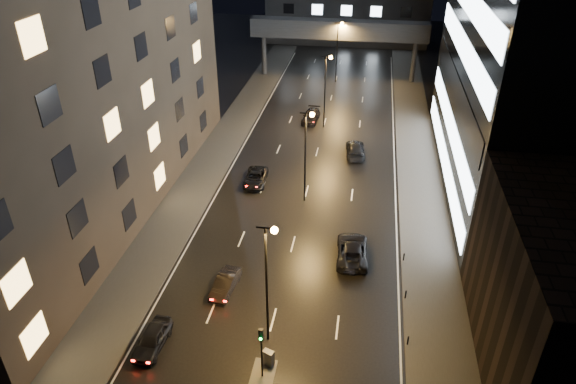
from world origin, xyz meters
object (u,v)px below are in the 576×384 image
car_away_b (225,284)px  car_toward_b (355,149)px  car_away_c (256,178)px  car_away_a (152,339)px  car_toward_a (352,250)px  utility_cabinet (268,358)px  car_away_d (311,116)px

car_away_b → car_toward_b: size_ratio=0.75×
car_away_c → car_away_a: bearing=-97.7°
car_away_b → car_toward_a: (10.14, 6.13, 0.13)m
car_away_b → utility_cabinet: 8.77m
car_away_d → car_toward_b: size_ratio=0.93×
car_toward_b → utility_cabinet: (-4.29, -34.38, -0.03)m
car_away_c → car_toward_a: size_ratio=0.86×
car_toward_b → car_toward_a: bearing=86.7°
car_away_d → car_toward_a: size_ratio=0.87×
car_away_d → car_toward_a: 31.93m
car_away_b → car_toward_a: size_ratio=0.71×
car_away_b → car_away_d: 37.22m
car_away_a → car_away_d: car_away_d is taller
car_away_b → car_away_c: car_away_c is taller
car_toward_a → utility_cabinet: 14.23m
car_away_c → car_toward_a: car_toward_a is taller
car_away_a → car_toward_b: size_ratio=0.78×
car_away_b → car_away_d: car_away_d is taller
car_away_c → utility_cabinet: (6.49, -25.26, 0.07)m
car_away_a → utility_cabinet: car_away_a is taller
car_away_c → car_toward_b: car_toward_b is taller
car_toward_a → car_toward_b: car_toward_a is taller
car_away_b → car_toward_a: 11.85m
car_away_a → car_away_c: car_away_a is taller
car_away_c → utility_cabinet: car_away_c is taller
car_away_a → car_away_d: 44.36m
car_away_c → car_away_d: (3.93, 19.03, 0.04)m
utility_cabinet → car_toward_a: bearing=91.2°
car_away_b → car_toward_b: car_toward_b is taller
car_away_a → car_toward_b: bearing=71.6°
car_away_d → car_toward_b: 12.05m
car_away_a → car_toward_b: car_toward_b is taller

